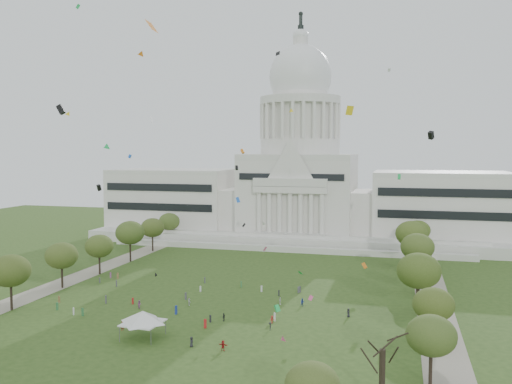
{
  "coord_description": "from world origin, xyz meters",
  "views": [
    {
      "loc": [
        40.03,
        -103.98,
        35.73
      ],
      "look_at": [
        0.0,
        45.0,
        24.0
      ],
      "focal_mm": 38.0,
      "sensor_mm": 36.0,
      "label": 1
    }
  ],
  "objects_px": {
    "person_0": "(348,313)",
    "big_bare_tree": "(383,345)",
    "event_tent": "(143,317)",
    "capitol": "(300,184)"
  },
  "relations": [
    {
      "from": "big_bare_tree",
      "to": "capitol",
      "type": "bearing_deg",
      "value": 105.02
    },
    {
      "from": "big_bare_tree",
      "to": "person_0",
      "type": "distance_m",
      "value": 41.12
    },
    {
      "from": "person_0",
      "to": "big_bare_tree",
      "type": "bearing_deg",
      "value": -14.99
    },
    {
      "from": "event_tent",
      "to": "person_0",
      "type": "bearing_deg",
      "value": 32.55
    },
    {
      "from": "big_bare_tree",
      "to": "event_tent",
      "type": "height_order",
      "value": "big_bare_tree"
    },
    {
      "from": "capitol",
      "to": "person_0",
      "type": "distance_m",
      "value": 108.42
    },
    {
      "from": "big_bare_tree",
      "to": "person_0",
      "type": "height_order",
      "value": "big_bare_tree"
    },
    {
      "from": "big_bare_tree",
      "to": "event_tent",
      "type": "xyz_separation_m",
      "value": [
        -45.08,
        16.07,
        -4.48
      ]
    },
    {
      "from": "person_0",
      "to": "capitol",
      "type": "bearing_deg",
      "value": 169.27
    },
    {
      "from": "event_tent",
      "to": "person_0",
      "type": "height_order",
      "value": "event_tent"
    }
  ]
}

